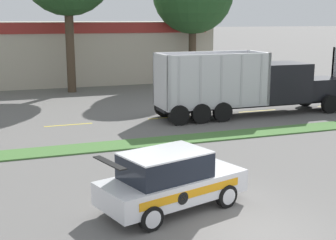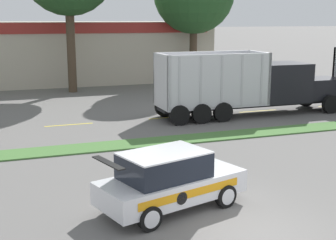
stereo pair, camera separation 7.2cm
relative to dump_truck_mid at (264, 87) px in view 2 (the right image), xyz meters
The scene contains 9 objects.
ground_plane 15.40m from the dump_truck_mid, 121.59° to the right, with size 600.00×600.00×0.00m, color slate.
grass_verge 9.07m from the dump_truck_mid, 153.81° to the right, with size 120.00×1.48×0.06m, color #477538.
centre_line_4 10.79m from the dump_truck_mid, behind, with size 2.40×0.14×0.01m, color yellow.
centre_line_5 5.53m from the dump_truck_mid, behind, with size 2.40×0.14×0.01m, color yellow.
centre_line_6 1.71m from the dump_truck_mid, 79.85° to the left, with size 2.40×0.14×0.01m, color yellow.
centre_line_7 5.80m from the dump_truck_mid, ahead, with size 2.40×0.14×0.01m, color yellow.
dump_truck_mid is the anchor object (origin of this frame).
rally_car 14.48m from the dump_truck_mid, 131.02° to the right, with size 4.45×2.82×1.71m.
store_building_backdrop 22.72m from the dump_truck_mid, 118.59° to the left, with size 28.62×12.10×4.98m.
Camera 2 is at (-5.59, -9.39, 5.18)m, focal length 50.00 mm.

